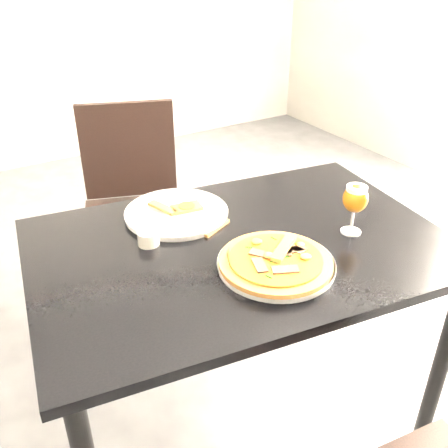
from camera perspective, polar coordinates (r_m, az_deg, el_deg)
dining_table at (r=1.51m, az=1.89°, el=-5.03°), size 1.30×0.96×0.75m
chair_far at (r=2.22m, az=-10.28°, el=2.23°), size 0.55×0.55×0.93m
plate_main at (r=1.35m, az=5.96°, el=-4.62°), size 0.38×0.38×0.02m
pizza at (r=1.34m, az=5.92°, el=-4.17°), size 0.30×0.30×0.03m
plate_second at (r=1.60m, az=-5.45°, el=1.26°), size 0.44×0.44×0.02m
crust_scraps at (r=1.60m, az=-5.20°, el=1.90°), size 0.15×0.13×0.01m
loose_crust at (r=1.52m, az=-1.00°, el=-0.39°), size 0.12×0.07×0.01m
sauce_cup at (r=1.45m, az=-8.65°, el=-1.53°), size 0.06×0.06×0.04m
beer_glass at (r=1.50m, az=14.79°, el=2.80°), size 0.07×0.07×0.16m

